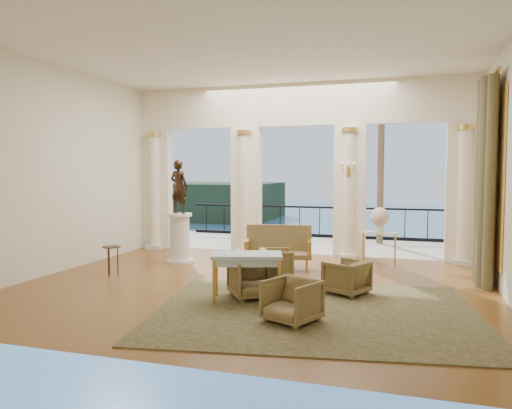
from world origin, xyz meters
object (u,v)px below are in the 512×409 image
(statue, at_px, (179,187))
(pedestal, at_px, (180,239))
(armchair_d, at_px, (276,262))
(settee, at_px, (279,247))
(side_table, at_px, (112,250))
(console_table, at_px, (379,237))
(armchair_a, at_px, (253,276))
(armchair_b, at_px, (292,299))
(game_table, at_px, (247,258))
(armchair_c, at_px, (346,276))

(statue, bearing_deg, pedestal, 100.39)
(armchair_d, bearing_deg, settee, -10.09)
(pedestal, xyz_separation_m, side_table, (-0.75, -1.73, -0.04))
(settee, distance_m, pedestal, 2.47)
(console_table, bearing_deg, armchair_d, -108.47)
(armchair_a, relative_size, armchair_b, 1.09)
(game_table, height_order, side_table, game_table)
(armchair_b, distance_m, armchair_d, 3.05)
(game_table, bearing_deg, settee, 76.56)
(pedestal, relative_size, side_table, 1.91)
(armchair_b, distance_m, armchair_c, 2.01)
(pedestal, bearing_deg, settee, 0.77)
(armchair_c, height_order, settee, settee)
(armchair_a, xyz_separation_m, side_table, (-3.46, 0.91, 0.15))
(game_table, distance_m, statue, 4.04)
(armchair_a, distance_m, pedestal, 3.79)
(armchair_c, relative_size, console_table, 0.78)
(armchair_a, bearing_deg, console_table, 28.22)
(armchair_a, bearing_deg, armchair_d, 55.56)
(armchair_a, height_order, game_table, game_table)
(armchair_b, bearing_deg, statue, 158.79)
(console_table, distance_m, side_table, 6.14)
(settee, bearing_deg, armchair_c, -59.03)
(armchair_a, xyz_separation_m, armchair_c, (1.53, 0.75, -0.05))
(armchair_a, height_order, pedestal, pedestal)
(game_table, bearing_deg, armchair_a, 57.42)
(pedestal, bearing_deg, armchair_d, -19.30)
(pedestal, relative_size, statue, 0.94)
(armchair_b, relative_size, console_table, 0.81)
(settee, bearing_deg, side_table, -163.08)
(armchair_c, height_order, side_table, armchair_c)
(armchair_d, xyz_separation_m, statue, (-2.68, 0.94, 1.51))
(game_table, bearing_deg, side_table, 144.76)
(armchair_a, distance_m, armchair_b, 1.52)
(console_table, bearing_deg, armchair_b, -77.35)
(side_table, bearing_deg, statue, 66.45)
(armchair_b, distance_m, pedestal, 5.30)
(game_table, relative_size, side_table, 2.12)
(pedestal, bearing_deg, game_table, -46.88)
(armchair_c, relative_size, statue, 0.54)
(armchair_a, distance_m, side_table, 3.58)
(armchair_d, xyz_separation_m, settee, (-0.21, 0.97, 0.15))
(console_table, bearing_deg, side_table, -127.82)
(armchair_b, distance_m, game_table, 1.47)
(armchair_a, relative_size, console_table, 0.88)
(armchair_b, height_order, pedestal, pedestal)
(armchair_a, distance_m, console_table, 4.34)
(game_table, height_order, pedestal, pedestal)
(console_table, bearing_deg, statue, -141.66)
(armchair_c, xyz_separation_m, statue, (-4.24, 1.89, 1.50))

